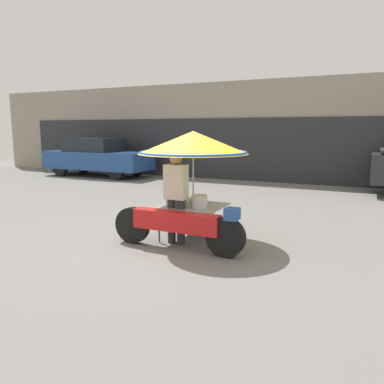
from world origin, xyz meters
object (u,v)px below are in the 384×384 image
at_px(parked_car, 97,157).
at_px(vendor_motorcycle_cart, 192,157).
at_px(vendor_person, 176,193).
at_px(potted_plant, 50,159).

bearing_deg(parked_car, vendor_motorcycle_cart, -41.26).
height_order(vendor_motorcycle_cart, vendor_person, vendor_motorcycle_cart).
xyz_separation_m(vendor_person, potted_plant, (-10.70, 7.52, -0.33)).
xyz_separation_m(vendor_motorcycle_cart, parked_car, (-7.63, 6.70, -0.68)).
bearing_deg(vendor_person, potted_plant, 144.92).
relative_size(vendor_motorcycle_cart, parked_car, 0.51).
relative_size(vendor_motorcycle_cart, vendor_person, 1.48).
xyz_separation_m(parked_car, potted_plant, (-3.23, 0.54, -0.25)).
distance_m(vendor_motorcycle_cart, potted_plant, 13.08).
bearing_deg(vendor_motorcycle_cart, vendor_person, -119.41).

